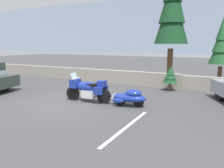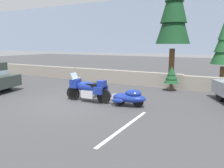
% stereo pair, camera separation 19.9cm
% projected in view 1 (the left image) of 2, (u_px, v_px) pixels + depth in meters
% --- Properties ---
extents(ground_plane, '(80.00, 80.00, 0.00)m').
position_uv_depth(ground_plane, '(68.00, 103.00, 10.33)').
color(ground_plane, '#424244').
extents(stone_guard_wall, '(24.00, 0.52, 0.90)m').
position_uv_depth(stone_guard_wall, '(120.00, 77.00, 15.35)').
color(stone_guard_wall, gray).
rests_on(stone_guard_wall, ground).
extents(distant_ridgeline, '(240.00, 80.00, 16.00)m').
position_uv_depth(distant_ridgeline, '(215.00, 31.00, 92.49)').
color(distant_ridgeline, '#8C9EB7').
rests_on(distant_ridgeline, ground).
extents(touring_motorcycle, '(2.31, 0.86, 1.33)m').
position_uv_depth(touring_motorcycle, '(88.00, 89.00, 10.48)').
color(touring_motorcycle, black).
rests_on(touring_motorcycle, ground).
extents(car_shaped_trailer, '(2.22, 0.85, 0.76)m').
position_uv_depth(car_shaped_trailer, '(130.00, 97.00, 9.74)').
color(car_shaped_trailer, black).
rests_on(car_shaped_trailer, ground).
extents(pine_tree_tall, '(2.26, 2.26, 8.23)m').
position_uv_depth(pine_tree_tall, '(172.00, 6.00, 14.81)').
color(pine_tree_tall, brown).
rests_on(pine_tree_tall, ground).
extents(pine_tree_secondary, '(1.47, 1.47, 4.44)m').
position_uv_depth(pine_tree_secondary, '(222.00, 42.00, 13.93)').
color(pine_tree_secondary, brown).
rests_on(pine_tree_secondary, ground).
extents(pine_sapling_near, '(0.85, 0.85, 1.42)m').
position_uv_depth(pine_sapling_near, '(170.00, 75.00, 12.99)').
color(pine_sapling_near, brown).
rests_on(pine_sapling_near, ground).
extents(parking_stripe_marker, '(0.12, 3.60, 0.01)m').
position_uv_depth(parking_stripe_marker, '(127.00, 127.00, 7.37)').
color(parking_stripe_marker, silver).
rests_on(parking_stripe_marker, ground).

